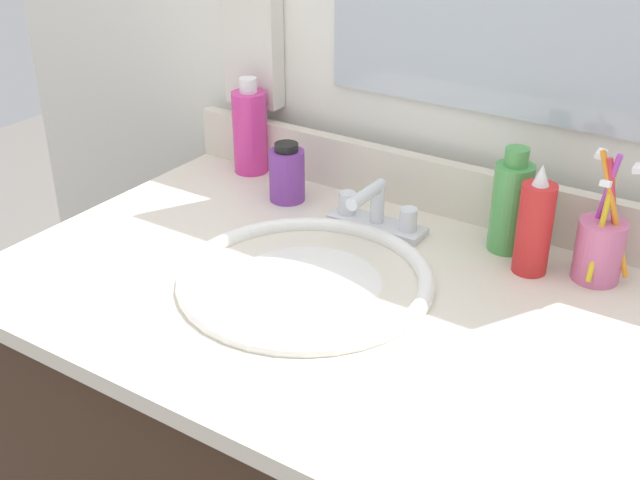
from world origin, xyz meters
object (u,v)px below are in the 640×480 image
bottle_soap_pink (250,130)px  bottle_spray_red (535,226)px  bottle_cream_purple (287,174)px  faucet (375,213)px  bottle_toner_green (511,205)px  cup_pink (600,246)px  hand_towel (253,44)px

bottle_soap_pink → bottle_spray_red: bearing=-7.7°
bottle_cream_purple → faucet: bearing=-5.3°
bottle_toner_green → bottle_soap_pink: (-0.51, 0.03, 0.01)m
cup_pink → bottle_toner_green: bearing=172.9°
bottle_spray_red → bottle_soap_pink: 0.56m
bottle_soap_pink → bottle_toner_green: bearing=-3.3°
bottle_toner_green → bottle_soap_pink: 0.51m
hand_towel → cup_pink: size_ratio=1.15×
bottle_cream_purple → bottle_soap_pink: size_ratio=0.58×
faucet → cup_pink: size_ratio=0.84×
bottle_toner_green → cup_pink: (0.14, -0.02, -0.02)m
faucet → bottle_toner_green: bottle_toner_green is taller
bottle_cream_purple → bottle_spray_red: bottle_spray_red is taller
hand_towel → faucet: size_ratio=1.38×
hand_towel → bottle_cream_purple: size_ratio=2.17×
bottle_toner_green → bottle_spray_red: bearing=-41.4°
bottle_cream_purple → hand_towel: bearing=142.3°
faucet → bottle_toner_green: 0.21m
cup_pink → hand_towel: bearing=171.7°
cup_pink → faucet: bearing=-173.7°
bottle_cream_purple → cup_pink: cup_pink is taller
bottle_spray_red → bottle_cream_purple: bearing=178.8°
faucet → bottle_soap_pink: bearing=164.8°
hand_towel → bottle_soap_pink: bearing=-63.8°
bottle_cream_purple → cup_pink: bearing=2.3°
hand_towel → bottle_toner_green: 0.56m
faucet → cup_pink: cup_pink is taller
bottle_spray_red → cup_pink: 0.09m
bottle_cream_purple → cup_pink: (0.52, 0.02, 0.01)m
bottle_toner_green → bottle_soap_pink: bearing=176.7°
bottle_cream_purple → bottle_toner_green: bottle_toner_green is taller
faucet → bottle_cream_purple: 0.18m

